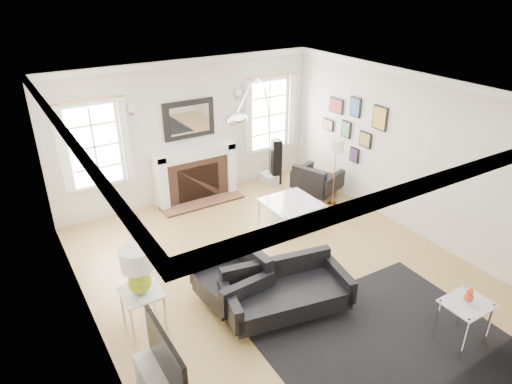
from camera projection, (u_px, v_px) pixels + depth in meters
floor at (272, 265)px, 7.33m from camera, size 6.00×6.00×0.00m
back_wall at (189, 131)px, 9.01m from camera, size 5.50×0.04×2.80m
front_wall at (444, 298)px, 4.42m from camera, size 5.50×0.04×2.80m
left_wall at (80, 238)px, 5.41m from camera, size 0.04×6.00×2.80m
right_wall at (403, 151)px, 8.01m from camera, size 0.04×6.00×2.80m
ceiling at (275, 92)px, 6.10m from camera, size 5.50×6.00×0.02m
crown_molding at (275, 96)px, 6.13m from camera, size 5.50×6.00×0.12m
fireplace at (196, 174)px, 9.22m from camera, size 1.70×0.69×1.11m
mantel_mirror at (189, 119)px, 8.86m from camera, size 1.05×0.07×0.75m
window_left at (94, 146)px, 8.07m from camera, size 1.24×0.15×1.62m
window_right at (269, 115)px, 9.81m from camera, size 1.24×0.15×1.62m
gallery_wall at (352, 125)px, 8.93m from camera, size 0.04×1.73×1.29m
area_rug at (388, 344)px, 5.77m from camera, size 3.00×2.52×0.01m
sofa at (284, 292)px, 6.23m from camera, size 1.84×1.10×0.56m
armchair_left at (235, 280)px, 6.39m from camera, size 0.90×0.99×0.63m
armchair_right at (316, 182)px, 9.42m from camera, size 1.01×1.07×0.58m
coffee_table at (291, 204)px, 8.40m from camera, size 0.95×0.95×0.42m
side_table_left at (142, 299)px, 5.88m from camera, size 0.51×0.51×0.56m
nesting_table at (465, 311)px, 5.60m from camera, size 0.57×0.48×0.62m
gourd_lamp at (138, 268)px, 5.67m from camera, size 0.40×0.40×0.65m
orange_vase at (469, 296)px, 5.50m from camera, size 0.12×0.12×0.19m
arc_floor_lamp at (255, 137)px, 8.68m from camera, size 1.83×1.69×2.59m
stick_floor_lamp at (336, 149)px, 8.70m from camera, size 0.28×0.28×1.38m
speaker_tower at (276, 162)px, 9.92m from camera, size 0.25×0.25×1.01m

